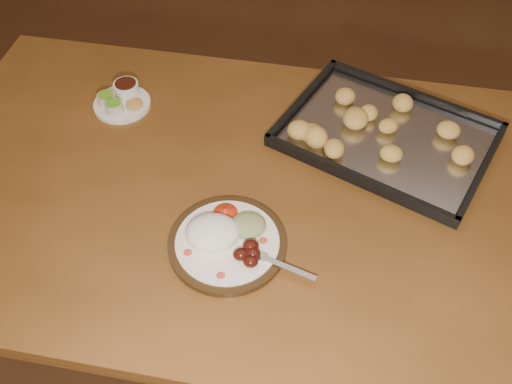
{
  "coord_description": "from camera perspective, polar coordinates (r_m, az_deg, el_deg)",
  "views": [
    {
      "loc": [
        -0.1,
        -1.07,
        1.7
      ],
      "look_at": [
        -0.11,
        -0.28,
        0.77
      ],
      "focal_mm": 40.0,
      "sensor_mm": 36.0,
      "label": 1
    }
  ],
  "objects": [
    {
      "name": "dining_table",
      "position": [
        1.33,
        -0.9,
        -2.31
      ],
      "size": [
        1.64,
        1.15,
        0.75
      ],
      "rotation": [
        0.0,
        0.0,
        -0.18
      ],
      "color": "brown",
      "rests_on": "ground"
    },
    {
      "name": "baking_tray",
      "position": [
        1.38,
        12.91,
        5.68
      ],
      "size": [
        0.58,
        0.54,
        0.05
      ],
      "rotation": [
        0.0,
        0.0,
        -0.55
      ],
      "color": "black",
      "rests_on": "dining_table"
    },
    {
      "name": "ground",
      "position": [
        2.01,
        3.11,
        -8.33
      ],
      "size": [
        4.0,
        4.0,
        0.0
      ],
      "primitive_type": "plane",
      "color": "#53391C",
      "rests_on": "ground"
    },
    {
      "name": "condiment_saucer",
      "position": [
        1.48,
        -13.31,
        9.01
      ],
      "size": [
        0.14,
        0.14,
        0.05
      ],
      "rotation": [
        0.0,
        0.0,
        -0.6
      ],
      "color": "white",
      "rests_on": "dining_table"
    },
    {
      "name": "dinner_plate",
      "position": [
        1.15,
        -3.02,
        -4.66
      ],
      "size": [
        0.29,
        0.24,
        0.06
      ],
      "rotation": [
        0.0,
        0.0,
        -0.5
      ],
      "color": "black",
      "rests_on": "dining_table"
    }
  ]
}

